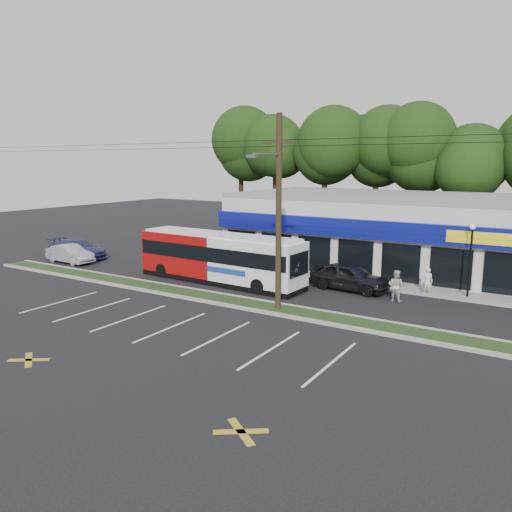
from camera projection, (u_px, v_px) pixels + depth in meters
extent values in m
plane|color=black|center=(220.00, 306.00, 26.82)|extent=(120.00, 120.00, 0.00)
cube|color=#1E3616|center=(231.00, 301.00, 27.65)|extent=(40.00, 1.60, 0.12)
cube|color=#9E9E93|center=(222.00, 304.00, 26.94)|extent=(40.00, 0.25, 0.14)
cube|color=#9E9E93|center=(239.00, 297.00, 28.35)|extent=(40.00, 0.25, 0.14)
cube|color=#9E9E93|center=(367.00, 283.00, 31.72)|extent=(32.00, 2.20, 0.10)
cube|color=silver|center=(407.00, 233.00, 36.85)|extent=(25.00, 12.00, 5.00)
cube|color=#0F1692|center=(381.00, 230.00, 31.47)|extent=(25.00, 0.50, 1.20)
cube|color=black|center=(380.00, 261.00, 32.00)|extent=(24.00, 0.12, 2.40)
cube|color=yellow|center=(503.00, 240.00, 27.60)|extent=(6.00, 0.06, 0.70)
cube|color=gray|center=(409.00, 197.00, 36.36)|extent=(25.00, 12.00, 0.30)
cylinder|color=black|center=(279.00, 215.00, 25.18)|extent=(0.30, 0.30, 10.00)
cube|color=black|center=(279.00, 142.00, 24.51)|extent=(1.80, 0.12, 0.12)
cylinder|color=#59595E|center=(267.00, 154.00, 23.62)|extent=(0.10, 2.40, 0.10)
cube|color=#59595E|center=(252.00, 156.00, 22.56)|extent=(0.50, 0.25, 0.15)
cylinder|color=black|center=(229.00, 141.00, 26.05)|extent=(50.00, 0.02, 0.02)
cylinder|color=black|center=(229.00, 147.00, 26.11)|extent=(50.00, 0.02, 0.02)
cylinder|color=black|center=(470.00, 264.00, 28.07)|extent=(0.12, 0.12, 4.00)
sphere|color=silver|center=(473.00, 227.00, 27.69)|extent=(0.30, 0.30, 0.30)
cylinder|color=black|center=(240.00, 205.00, 56.30)|extent=(0.56, 0.56, 5.72)
sphere|color=black|center=(240.00, 155.00, 55.27)|extent=(6.76, 6.76, 6.76)
cylinder|color=black|center=(279.00, 207.00, 53.70)|extent=(0.56, 0.56, 5.72)
sphere|color=black|center=(280.00, 154.00, 52.67)|extent=(6.76, 6.76, 6.76)
cylinder|color=black|center=(322.00, 210.00, 51.10)|extent=(0.56, 0.56, 5.72)
sphere|color=black|center=(323.00, 154.00, 50.07)|extent=(6.76, 6.76, 6.76)
cylinder|color=black|center=(369.00, 212.00, 48.50)|extent=(0.56, 0.56, 5.72)
sphere|color=black|center=(371.00, 154.00, 47.47)|extent=(6.76, 6.76, 6.76)
cylinder|color=black|center=(421.00, 215.00, 45.90)|extent=(0.56, 0.56, 5.72)
sphere|color=black|center=(425.00, 153.00, 44.87)|extent=(6.76, 6.76, 6.76)
cylinder|color=black|center=(480.00, 218.00, 43.30)|extent=(0.56, 0.56, 5.72)
sphere|color=black|center=(485.00, 153.00, 42.27)|extent=(6.76, 6.76, 6.76)
cube|color=#9B0B0C|center=(186.00, 252.00, 33.61)|extent=(5.96, 2.71, 2.68)
cube|color=white|center=(257.00, 262.00, 30.34)|extent=(5.96, 2.71, 2.68)
cube|color=black|center=(220.00, 279.00, 32.25)|extent=(11.80, 2.94, 0.34)
cube|color=black|center=(219.00, 252.00, 31.92)|extent=(11.57, 3.04, 0.93)
cube|color=black|center=(299.00, 264.00, 28.66)|extent=(0.16, 2.07, 1.37)
cube|color=#193899|center=(226.00, 271.00, 30.27)|extent=(2.92, 0.17, 0.34)
cube|color=white|center=(219.00, 235.00, 31.72)|extent=(11.21, 2.72, 0.18)
cylinder|color=black|center=(162.00, 270.00, 33.60)|extent=(0.95, 0.32, 0.94)
cylinder|color=black|center=(184.00, 265.00, 35.38)|extent=(0.95, 0.32, 0.94)
cylinder|color=black|center=(258.00, 286.00, 29.22)|extent=(0.95, 0.32, 0.94)
cylinder|color=black|center=(278.00, 279.00, 31.00)|extent=(0.95, 0.32, 0.94)
imported|color=black|center=(349.00, 277.00, 30.12)|extent=(5.03, 2.38, 1.66)
imported|color=#A7A8AF|center=(70.00, 254.00, 38.34)|extent=(4.31, 1.64, 1.40)
imported|color=navy|center=(78.00, 249.00, 40.17)|extent=(5.33, 2.40, 1.52)
imported|color=silver|center=(427.00, 281.00, 28.93)|extent=(0.64, 0.46, 1.65)
imported|color=beige|center=(396.00, 286.00, 27.67)|extent=(0.89, 0.71, 1.77)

